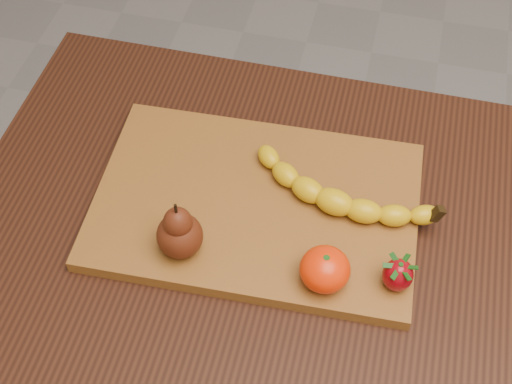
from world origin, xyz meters
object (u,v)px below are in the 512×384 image
(table, at_px, (305,288))
(cutting_board, at_px, (256,205))
(mandarin, at_px, (325,269))
(pear, at_px, (179,228))

(table, distance_m, cutting_board, 0.15)
(table, bearing_deg, cutting_board, 148.57)
(table, height_order, mandarin, mandarin)
(table, height_order, pear, pear)
(table, relative_size, cutting_board, 2.22)
(pear, relative_size, mandarin, 1.47)
(pear, bearing_deg, mandarin, -1.16)
(cutting_board, bearing_deg, mandarin, -44.94)
(table, distance_m, mandarin, 0.16)
(pear, bearing_deg, table, 16.45)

